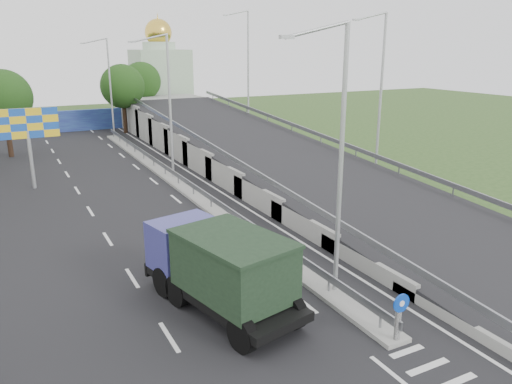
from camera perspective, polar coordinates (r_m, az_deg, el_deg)
ground at (r=16.52m, az=21.15°, el=-19.67°), size 160.00×160.00×0.00m
road_surface at (r=30.88m, az=-11.70°, el=-1.79°), size 26.00×90.00×0.04m
median at (r=35.35m, az=-8.85°, el=0.84°), size 1.00×44.00×0.20m
overpass_ramp at (r=37.92m, az=1.85°, el=4.64°), size 10.00×50.00×3.50m
median_guardrail at (r=35.19m, az=-8.89°, el=1.85°), size 0.09×44.00×0.71m
sign_bollard at (r=17.20m, az=16.01°, el=-13.54°), size 0.64×0.23×1.67m
lamp_post_near at (r=18.34m, az=9.28°, el=4.77°), size 2.74×0.18×10.08m
lamp_post_mid at (r=36.22m, az=-10.12°, el=10.35°), size 2.74×0.18×10.08m
lamp_post_far at (r=55.57m, az=-16.53°, el=11.94°), size 2.74×0.18×10.08m
blue_wall at (r=61.31m, az=-21.10°, el=7.53°), size 30.00×0.50×2.40m
church at (r=71.56m, az=-10.85°, el=12.74°), size 7.00×7.00×13.80m
billboard at (r=36.80m, az=-24.69°, el=6.66°), size 4.00×0.24×5.50m
tree_left_mid at (r=48.58m, az=-26.91°, el=9.58°), size 4.80×4.80×7.60m
tree_median_far at (r=57.95m, az=-15.02°, el=11.58°), size 4.80×4.80×7.60m
tree_ramp_far at (r=65.68m, az=-12.95°, el=12.21°), size 4.80×4.80×7.60m
dump_truck at (r=18.47m, az=-4.26°, el=-8.36°), size 4.03×7.42×3.10m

